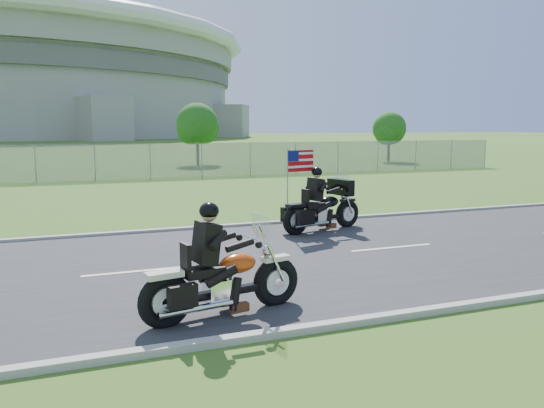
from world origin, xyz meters
name	(u,v)px	position (x,y,z in m)	size (l,w,h in m)	color
ground	(233,264)	(0.00, 0.00, 0.00)	(420.00, 420.00, 0.00)	#2B5A1C
road	(233,263)	(0.00, 0.00, 0.02)	(120.00, 8.00, 0.04)	#28282B
curb_north	(193,229)	(0.00, 4.05, 0.05)	(120.00, 0.18, 0.12)	#9E9B93
curb_south	(312,328)	(0.00, -4.05, 0.05)	(120.00, 0.18, 0.12)	#9E9B93
fence	(35,164)	(-5.00, 20.00, 1.00)	(60.00, 0.03, 2.00)	gray
stadium	(9,84)	(-20.00, 170.00, 15.58)	(140.40, 140.40, 29.20)	#A3A099
tree_fence_near	(198,126)	(6.04, 30.04, 2.97)	(3.52, 3.28, 4.75)	#382316
tree_fence_far	(389,130)	(22.04, 28.03, 2.64)	(3.08, 2.87, 4.20)	#382316
motorcycle_lead	(221,281)	(-1.08, -3.02, 0.58)	(2.72, 1.00, 1.84)	black
motorcycle_follow	(322,210)	(3.38, 2.58, 0.63)	(2.71, 1.22, 2.30)	black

